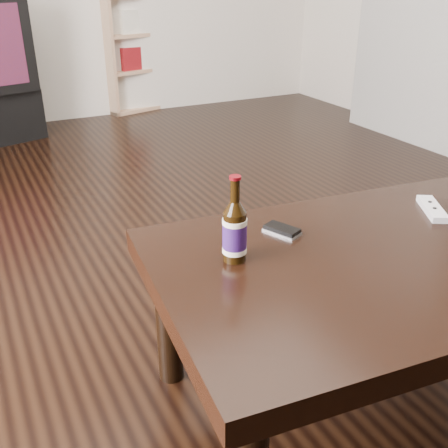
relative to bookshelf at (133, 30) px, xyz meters
name	(u,v)px	position (x,y,z in m)	size (l,w,h in m)	color
floor	(210,284)	(-0.75, -3.15, -0.70)	(5.00, 6.00, 0.01)	black
bookshelf	(133,30)	(0.00, 0.00, 0.00)	(0.78, 0.51, 1.33)	tan
coffee_table	(398,270)	(-0.56, -3.95, -0.26)	(1.39, 0.89, 0.50)	black
beer_bottle	(235,231)	(-0.99, -3.80, -0.12)	(0.07, 0.07, 0.23)	black
phone	(282,230)	(-0.79, -3.72, -0.19)	(0.09, 0.11, 0.02)	#A5A5A7
remote	(432,209)	(-0.30, -3.81, -0.19)	(0.13, 0.18, 0.02)	silver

